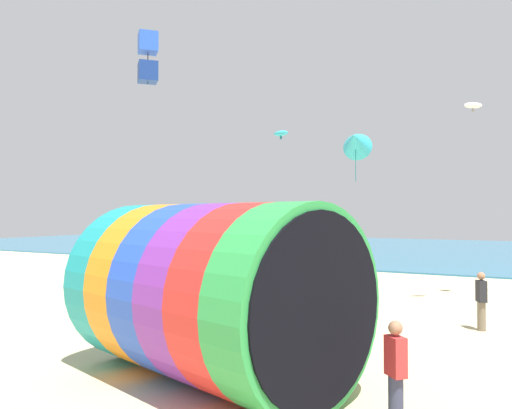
{
  "coord_description": "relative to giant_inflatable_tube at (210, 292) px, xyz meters",
  "views": [
    {
      "loc": [
        4.56,
        -8.43,
        3.45
      ],
      "look_at": [
        -1.29,
        2.21,
        3.69
      ],
      "focal_mm": 35.0,
      "sensor_mm": 36.0,
      "label": 1
    }
  ],
  "objects": [
    {
      "name": "kite_cyan_delta",
      "position": [
        -0.36,
        11.04,
        4.59
      ],
      "size": [
        1.43,
        1.66,
        2.38
      ],
      "color": "#2DB2C6"
    },
    {
      "name": "kite_handler",
      "position": [
        3.91,
        -0.49,
        -0.95
      ],
      "size": [
        0.41,
        0.41,
        1.74
      ],
      "color": "#383D56",
      "rests_on": "ground"
    },
    {
      "name": "kite_blue_box",
      "position": [
        -3.42,
        1.96,
        5.96
      ],
      "size": [
        0.72,
        0.72,
        1.46
      ],
      "color": "blue"
    },
    {
      "name": "bystander_near_water",
      "position": [
        -6.49,
        6.52,
        -1.0
      ],
      "size": [
        0.37,
        0.42,
        1.65
      ],
      "color": "black",
      "rests_on": "ground"
    },
    {
      "name": "ground_plane",
      "position": [
        1.26,
        -0.2,
        -1.84
      ],
      "size": [
        120.0,
        120.0,
        0.0
      ],
      "primitive_type": "plane",
      "color": "#CCBA8C"
    },
    {
      "name": "sea",
      "position": [
        1.26,
        40.97,
        -1.79
      ],
      "size": [
        120.0,
        40.0,
        0.1
      ],
      "primitive_type": "cube",
      "color": "teal",
      "rests_on": "ground"
    },
    {
      "name": "bystander_far_left",
      "position": [
        4.54,
        7.58,
        -0.95
      ],
      "size": [
        0.35,
        0.42,
        1.74
      ],
      "color": "#726651",
      "rests_on": "ground"
    },
    {
      "name": "giant_inflatable_tube",
      "position": [
        0.0,
        0.0,
        0.0
      ],
      "size": [
        6.58,
        5.15,
        3.68
      ],
      "color": "teal",
      "rests_on": "ground"
    },
    {
      "name": "kite_white_parafoil",
      "position": [
        4.02,
        11.42,
        5.66
      ],
      "size": [
        0.73,
        0.62,
        0.36
      ],
      "color": "white"
    },
    {
      "name": "kite_cyan_parafoil",
      "position": [
        -3.81,
        11.18,
        5.2
      ],
      "size": [
        0.81,
        0.45,
        0.39
      ],
      "color": "#2DB2C6"
    }
  ]
}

